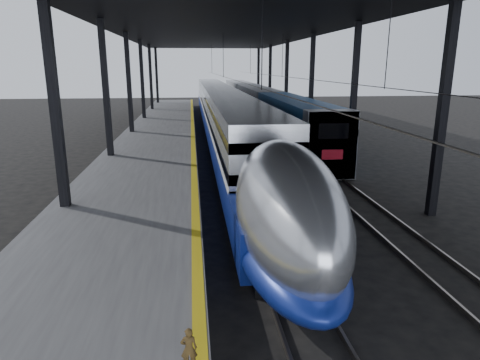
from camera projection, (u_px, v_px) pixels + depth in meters
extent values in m
plane|color=black|center=(221.00, 281.00, 13.02)|extent=(160.00, 160.00, 0.00)
cube|color=#4C4C4F|center=(155.00, 147.00, 31.71)|extent=(6.00, 80.00, 1.00)
cube|color=gold|center=(193.00, 140.00, 31.89)|extent=(0.30, 80.00, 0.01)
cube|color=slate|center=(220.00, 152.00, 32.34)|extent=(0.08, 80.00, 0.16)
cube|color=slate|center=(238.00, 151.00, 32.49)|extent=(0.08, 80.00, 0.16)
cube|color=slate|center=(284.00, 150.00, 32.88)|extent=(0.08, 80.00, 0.16)
cube|color=slate|center=(303.00, 150.00, 33.03)|extent=(0.08, 80.00, 0.16)
cube|color=black|center=(56.00, 117.00, 16.03)|extent=(0.35, 0.35, 9.00)
cube|color=black|center=(442.00, 112.00, 17.69)|extent=(0.35, 0.35, 9.00)
cube|color=black|center=(106.00, 98.00, 25.64)|extent=(0.35, 0.35, 9.00)
cube|color=black|center=(354.00, 96.00, 27.29)|extent=(0.35, 0.35, 9.00)
cube|color=black|center=(129.00, 89.00, 35.24)|extent=(0.35, 0.35, 9.00)
cube|color=black|center=(311.00, 88.00, 36.90)|extent=(0.35, 0.35, 9.00)
cube|color=black|center=(142.00, 84.00, 44.84)|extent=(0.35, 0.35, 9.00)
cube|color=black|center=(286.00, 84.00, 46.50)|extent=(0.35, 0.35, 9.00)
cube|color=black|center=(151.00, 81.00, 54.44)|extent=(0.35, 0.35, 9.00)
cube|color=black|center=(270.00, 81.00, 56.10)|extent=(0.35, 0.35, 9.00)
cube|color=black|center=(157.00, 79.00, 64.04)|extent=(0.35, 0.35, 9.00)
cube|color=black|center=(258.00, 79.00, 65.70)|extent=(0.35, 0.35, 9.00)
cube|color=black|center=(227.00, 23.00, 30.04)|extent=(18.00, 75.00, 0.45)
cylinder|color=slate|center=(229.00, 78.00, 31.02)|extent=(0.03, 74.00, 0.03)
cylinder|color=slate|center=(296.00, 78.00, 31.56)|extent=(0.03, 74.00, 0.03)
cube|color=#B9BBC0|center=(219.00, 107.00, 43.00)|extent=(2.92, 57.00, 4.03)
cube|color=navy|center=(220.00, 122.00, 41.88)|extent=(3.00, 62.00, 1.56)
cube|color=silver|center=(219.00, 112.00, 43.11)|extent=(3.02, 57.00, 0.10)
cube|color=black|center=(219.00, 96.00, 42.70)|extent=(2.96, 57.00, 0.42)
cube|color=black|center=(219.00, 107.00, 43.00)|extent=(2.96, 57.00, 0.42)
ellipsoid|color=#B9BBC0|center=(286.00, 210.00, 12.79)|extent=(2.92, 8.40, 4.03)
ellipsoid|color=navy|center=(285.00, 246.00, 13.09)|extent=(3.00, 8.40, 1.71)
ellipsoid|color=black|center=(311.00, 213.00, 10.09)|extent=(1.51, 2.20, 0.91)
cube|color=black|center=(284.00, 270.00, 13.30)|extent=(2.22, 2.60, 0.40)
cube|color=black|center=(227.00, 145.00, 34.42)|extent=(2.22, 2.60, 0.40)
cube|color=navy|center=(295.00, 125.00, 32.37)|extent=(2.84, 18.00, 3.85)
cube|color=gray|center=(329.00, 145.00, 24.30)|extent=(2.89, 1.20, 3.90)
cube|color=black|center=(334.00, 131.00, 23.49)|extent=(1.72, 0.06, 0.86)
cube|color=#A20C1B|center=(332.00, 155.00, 23.83)|extent=(1.22, 0.06, 0.56)
cube|color=gray|center=(257.00, 104.00, 50.61)|extent=(2.84, 18.00, 3.85)
cube|color=gray|center=(239.00, 94.00, 68.86)|extent=(2.84, 18.00, 3.85)
cube|color=black|center=(316.00, 167.00, 27.08)|extent=(2.23, 2.40, 0.36)
cube|color=black|center=(261.00, 123.00, 48.21)|extent=(2.23, 2.40, 0.36)
imported|color=#453217|center=(189.00, 349.00, 7.69)|extent=(0.31, 0.20, 0.83)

